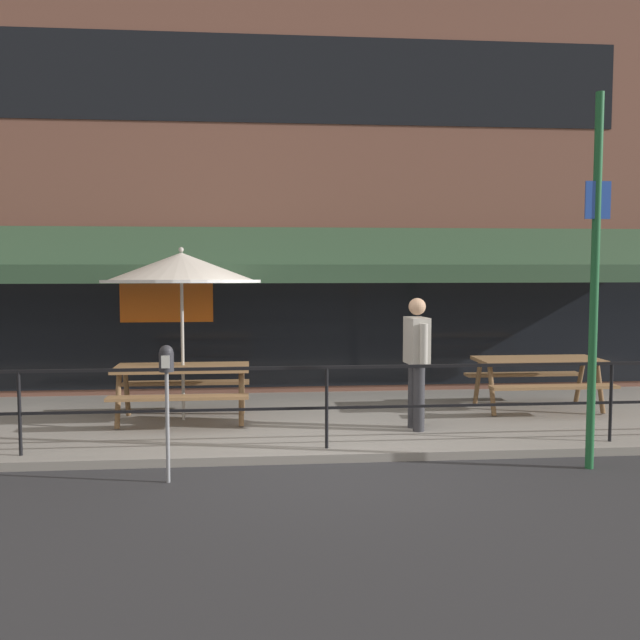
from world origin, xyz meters
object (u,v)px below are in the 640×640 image
object	(u,v)px
pedestrian_walking	(417,356)
patio_umbrella_left	(181,269)
picnic_table_centre	(538,369)
street_sign_pole	(595,278)
parking_meter_near	(167,372)
picnic_table_left	(182,378)

from	to	relation	value
pedestrian_walking	patio_umbrella_left	bearing A→B (deg)	164.61
picnic_table_centre	street_sign_pole	bearing A→B (deg)	-100.47
pedestrian_walking	parking_meter_near	distance (m)	3.42
parking_meter_near	picnic_table_centre	bearing A→B (deg)	28.54
picnic_table_left	picnic_table_centre	xyz separation A→B (m)	(5.13, 0.32, 0.00)
picnic_table_left	patio_umbrella_left	world-z (taller)	patio_umbrella_left
pedestrian_walking	picnic_table_centre	bearing A→B (deg)	27.26
picnic_table_centre	pedestrian_walking	xyz separation A→B (m)	(-2.06, -1.06, 0.35)
pedestrian_walking	street_sign_pole	distance (m)	2.46
picnic_table_left	patio_umbrella_left	distance (m)	1.48
picnic_table_centre	pedestrian_walking	size ratio (longest dim) A/B	1.05
patio_umbrella_left	parking_meter_near	size ratio (longest dim) A/B	1.67
picnic_table_centre	pedestrian_walking	bearing A→B (deg)	-152.74
picnic_table_left	pedestrian_walking	world-z (taller)	pedestrian_walking
pedestrian_walking	parking_meter_near	size ratio (longest dim) A/B	1.20
patio_umbrella_left	pedestrian_walking	distance (m)	3.37
picnic_table_left	picnic_table_centre	size ratio (longest dim) A/B	1.00
picnic_table_left	street_sign_pole	bearing A→B (deg)	-26.73
picnic_table_left	pedestrian_walking	bearing A→B (deg)	-13.59
pedestrian_walking	picnic_table_left	bearing A→B (deg)	166.41
picnic_table_left	street_sign_pole	size ratio (longest dim) A/B	0.44
picnic_table_left	picnic_table_centre	world-z (taller)	same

